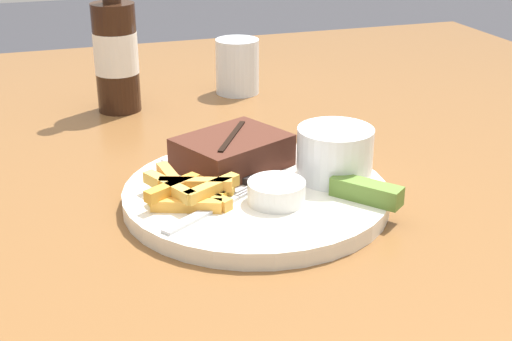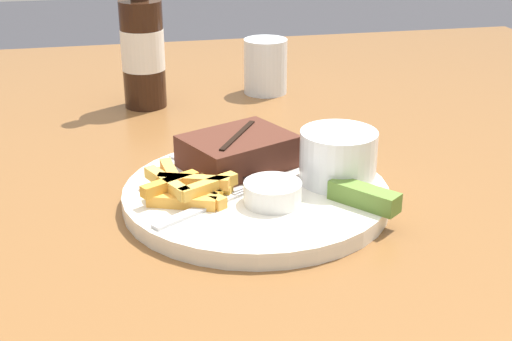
% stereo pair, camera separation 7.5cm
% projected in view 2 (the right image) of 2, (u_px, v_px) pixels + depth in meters
% --- Properties ---
extents(dining_table, '(1.48, 1.57, 0.76)m').
position_uv_depth(dining_table, '(256.00, 250.00, 0.79)').
color(dining_table, brown).
rests_on(dining_table, ground_plane).
extents(dinner_plate, '(0.28, 0.28, 0.02)m').
position_uv_depth(dinner_plate, '(256.00, 195.00, 0.76)').
color(dinner_plate, silver).
rests_on(dinner_plate, dining_table).
extents(steak_portion, '(0.14, 0.13, 0.04)m').
position_uv_depth(steak_portion, '(238.00, 151.00, 0.81)').
color(steak_portion, '#472319').
rests_on(steak_portion, dinner_plate).
extents(fries_pile, '(0.10, 0.10, 0.02)m').
position_uv_depth(fries_pile, '(187.00, 187.00, 0.74)').
color(fries_pile, gold).
rests_on(fries_pile, dinner_plate).
extents(coleslaw_cup, '(0.08, 0.08, 0.06)m').
position_uv_depth(coleslaw_cup, '(339.00, 154.00, 0.76)').
color(coleslaw_cup, white).
rests_on(coleslaw_cup, dinner_plate).
extents(dipping_sauce_cup, '(0.06, 0.06, 0.02)m').
position_uv_depth(dipping_sauce_cup, '(273.00, 191.00, 0.72)').
color(dipping_sauce_cup, silver).
rests_on(dipping_sauce_cup, dinner_plate).
extents(pickle_spear, '(0.06, 0.07, 0.02)m').
position_uv_depth(pickle_spear, '(364.00, 196.00, 0.72)').
color(pickle_spear, '#567A2D').
rests_on(pickle_spear, dinner_plate).
extents(fork_utensil, '(0.12, 0.08, 0.00)m').
position_uv_depth(fork_utensil, '(203.00, 208.00, 0.71)').
color(fork_utensil, '#B7B7BC').
rests_on(fork_utensil, dinner_plate).
extents(knife_utensil, '(0.11, 0.14, 0.01)m').
position_uv_depth(knife_utensil, '(237.00, 176.00, 0.78)').
color(knife_utensil, '#B7B7BC').
rests_on(knife_utensil, dinner_plate).
extents(beer_bottle, '(0.06, 0.06, 0.25)m').
position_uv_depth(beer_bottle, '(143.00, 47.00, 1.04)').
color(beer_bottle, black).
rests_on(beer_bottle, dining_table).
extents(drinking_glass, '(0.07, 0.07, 0.09)m').
position_uv_depth(drinking_glass, '(265.00, 66.00, 1.12)').
color(drinking_glass, silver).
rests_on(drinking_glass, dining_table).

